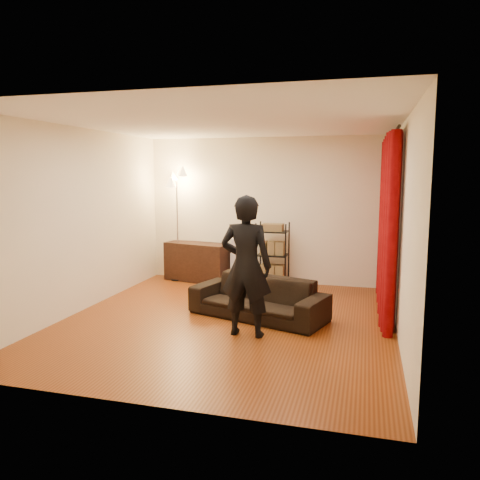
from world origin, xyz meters
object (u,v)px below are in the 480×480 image
(media_cabinet, at_px, (198,262))
(wire_shelf, at_px, (272,255))
(sofa, at_px, (258,298))
(floor_lamp, at_px, (177,226))
(storage_boxes, at_px, (239,260))
(person, at_px, (246,266))

(media_cabinet, height_order, wire_shelf, wire_shelf)
(sofa, height_order, floor_lamp, floor_lamp)
(media_cabinet, distance_m, storage_boxes, 0.81)
(sofa, height_order, person, person)
(person, height_order, media_cabinet, person)
(storage_boxes, height_order, floor_lamp, floor_lamp)
(person, height_order, floor_lamp, floor_lamp)
(floor_lamp, bearing_deg, sofa, -43.57)
(media_cabinet, bearing_deg, person, -46.45)
(media_cabinet, xyz_separation_m, storage_boxes, (0.80, 0.08, 0.06))
(person, distance_m, floor_lamp, 3.39)
(person, xyz_separation_m, media_cabinet, (-1.65, 2.72, -0.52))
(sofa, xyz_separation_m, storage_boxes, (-0.84, 2.04, 0.14))
(sofa, xyz_separation_m, media_cabinet, (-1.64, 1.95, 0.08))
(media_cabinet, distance_m, wire_shelf, 1.49)
(sofa, relative_size, floor_lamp, 0.93)
(media_cabinet, bearing_deg, wire_shelf, 8.25)
(sofa, bearing_deg, wire_shelf, 112.64)
(person, relative_size, storage_boxes, 2.11)
(sofa, xyz_separation_m, wire_shelf, (-0.16, 1.85, 0.30))
(person, relative_size, wire_shelf, 1.52)
(sofa, distance_m, wire_shelf, 1.88)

